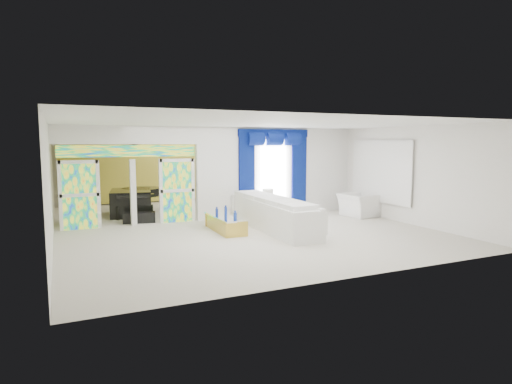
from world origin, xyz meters
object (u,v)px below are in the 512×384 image
console_table (276,211)px  armchair (358,205)px  white_sofa (273,215)px  grand_piano (131,203)px  coffee_table (225,224)px

console_table → armchair: size_ratio=0.99×
white_sofa → grand_piano: grand_piano is taller
white_sofa → grand_piano: 5.41m
white_sofa → coffee_table: 1.40m
white_sofa → grand_piano: (-3.36, 4.24, 0.03)m
coffee_table → armchair: 5.03m
console_table → grand_piano: 5.02m
coffee_table → console_table: size_ratio=1.60×
coffee_table → grand_piano: grand_piano is taller
coffee_table → armchair: bearing=5.4°
coffee_table → armchair: armchair is taller
console_table → armchair: 2.83m
console_table → white_sofa: bearing=-119.7°
coffee_table → grand_piano: bearing=117.0°
white_sofa → coffee_table: white_sofa is taller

